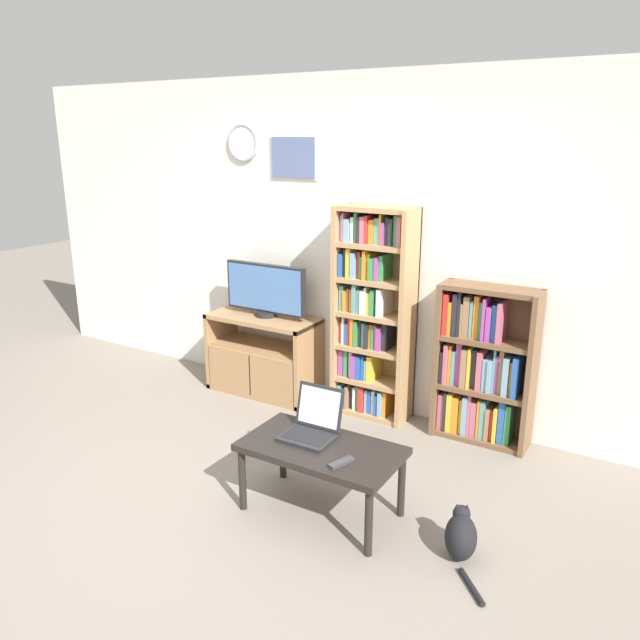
{
  "coord_description": "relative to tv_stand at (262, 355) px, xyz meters",
  "views": [
    {
      "loc": [
        2.27,
        -2.39,
        2.15
      ],
      "look_at": [
        0.2,
        1.04,
        0.95
      ],
      "focal_mm": 35.0,
      "sensor_mm": 36.0,
      "label": 1
    }
  ],
  "objects": [
    {
      "name": "ground_plane",
      "position": [
        0.74,
        -1.65,
        -0.34
      ],
      "size": [
        18.0,
        18.0,
        0.0
      ],
      "primitive_type": "plane",
      "color": "gray"
    },
    {
      "name": "bookshelf_tall",
      "position": [
        0.97,
        0.11,
        0.48
      ],
      "size": [
        0.6,
        0.29,
        1.65
      ],
      "color": "tan",
      "rests_on": "ground_plane"
    },
    {
      "name": "cat",
      "position": [
        2.19,
        -1.25,
        -0.21
      ],
      "size": [
        0.35,
        0.45,
        0.28
      ],
      "rotation": [
        0.0,
        0.0,
        0.36
      ],
      "color": "black",
      "rests_on": "ground_plane"
    },
    {
      "name": "remote_near_laptop",
      "position": [
        1.55,
        -1.4,
        0.1
      ],
      "size": [
        0.09,
        0.17,
        0.02
      ],
      "rotation": [
        0.0,
        0.0,
        5.95
      ],
      "color": "#38383A",
      "rests_on": "coffee_table"
    },
    {
      "name": "coffee_table",
      "position": [
        1.35,
        -1.28,
        0.04
      ],
      "size": [
        0.92,
        0.51,
        0.43
      ],
      "color": "black",
      "rests_on": "ground_plane"
    },
    {
      "name": "laptop",
      "position": [
        1.24,
        -1.18,
        0.16
      ],
      "size": [
        0.31,
        0.31,
        0.28
      ],
      "rotation": [
        0.0,
        0.0,
        0.02
      ],
      "color": "#232326",
      "rests_on": "coffee_table"
    },
    {
      "name": "wall_back",
      "position": [
        0.73,
        0.28,
        0.97
      ],
      "size": [
        6.86,
        0.09,
        2.6
      ],
      "color": "silver",
      "rests_on": "ground_plane"
    },
    {
      "name": "bookshelf_short",
      "position": [
        1.85,
        0.12,
        0.2
      ],
      "size": [
        0.69,
        0.26,
        1.15
      ],
      "color": "brown",
      "rests_on": "ground_plane"
    },
    {
      "name": "tv_stand",
      "position": [
        0.0,
        0.0,
        0.0
      ],
      "size": [
        0.96,
        0.42,
        0.68
      ],
      "color": "#9E754C",
      "rests_on": "ground_plane"
    },
    {
      "name": "television",
      "position": [
        0.02,
        0.04,
        0.57
      ],
      "size": [
        0.76,
        0.18,
        0.45
      ],
      "color": "black",
      "rests_on": "tv_stand"
    }
  ]
}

